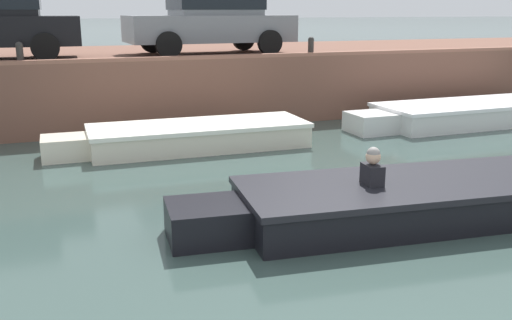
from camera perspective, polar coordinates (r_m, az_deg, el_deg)
name	(u,v)px	position (r m, az deg, el deg)	size (l,w,h in m)	color
ground_plane	(206,211)	(7.81, -4.99, -5.13)	(400.00, 400.00, 0.00)	#384C47
far_quay_wall	(121,82)	(15.68, -13.35, 7.56)	(60.00, 6.00, 1.59)	brown
far_wall_coping	(136,59)	(12.76, -11.87, 9.85)	(60.00, 0.24, 0.08)	#925F4C
boat_moored_central_cream	(189,137)	(11.29, -6.71, 2.35)	(5.11, 1.60, 0.49)	silver
boat_moored_east_white	(464,114)	(14.52, 20.13, 4.37)	(5.71, 1.82, 0.52)	white
motorboat_passing	(404,200)	(7.67, 14.61, -3.91)	(5.85, 2.12, 1.00)	black
car_centre_grey	(211,19)	(14.65, -4.49, 13.86)	(4.11, 2.09, 1.54)	slate
mooring_bollard_mid	(20,52)	(12.74, -22.56, 9.94)	(0.15, 0.15, 0.45)	#2D2B28
mooring_bollard_east	(311,45)	(14.14, 5.52, 11.34)	(0.15, 0.15, 0.45)	#2D2B28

